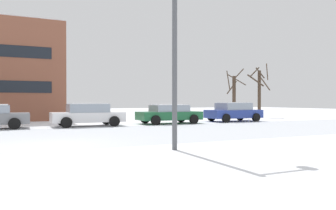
{
  "coord_description": "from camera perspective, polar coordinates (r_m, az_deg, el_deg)",
  "views": [
    {
      "loc": [
        -0.77,
        -11.41,
        1.52
      ],
      "look_at": [
        6.89,
        5.37,
        1.33
      ],
      "focal_mm": 34.39,
      "sensor_mm": 36.0,
      "label": 1
    }
  ],
  "objects": [
    {
      "name": "tree_far_right",
      "position": [
        30.43,
        11.61,
        1.78
      ],
      "size": [
        1.96,
        1.97,
        4.6
      ],
      "color": "#423326",
      "rests_on": "ground"
    },
    {
      "name": "ground_plane",
      "position": [
        11.54,
        -20.66,
        -7.02
      ],
      "size": [
        120.0,
        120.0,
        0.0
      ],
      "primitive_type": "plane",
      "color": "white"
    },
    {
      "name": "parked_car_white",
      "position": [
        20.57,
        -14.03,
        -1.62
      ],
      "size": [
        4.38,
        2.21,
        1.43
      ],
      "color": "white",
      "rests_on": "ground"
    },
    {
      "name": "road_surface",
      "position": [
        14.89,
        -21.54,
        -5.3
      ],
      "size": [
        80.0,
        8.76,
        0.0
      ],
      "color": "silver",
      "rests_on": "ground"
    },
    {
      "name": "tree_far_left",
      "position": [
        32.17,
        15.89,
        2.48
      ],
      "size": [
        2.22,
        1.82,
        5.09
      ],
      "color": "#423326",
      "rests_on": "ground"
    },
    {
      "name": "parked_car_green",
      "position": [
        22.28,
        0.21,
        -1.53
      ],
      "size": [
        4.4,
        2.16,
        1.34
      ],
      "color": "#1E6038",
      "rests_on": "ground"
    },
    {
      "name": "street_lamp",
      "position": [
        10.48,
        2.68,
        12.06
      ],
      "size": [
        1.74,
        0.36,
        5.93
      ],
      "color": "#4C4F54",
      "rests_on": "ground"
    },
    {
      "name": "parked_car_blue",
      "position": [
        25.3,
        11.53,
        -1.16
      ],
      "size": [
        4.28,
        2.2,
        1.48
      ],
      "color": "#283D93",
      "rests_on": "ground"
    }
  ]
}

